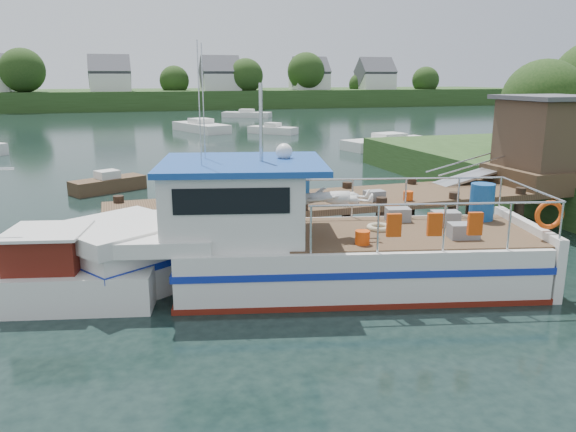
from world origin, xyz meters
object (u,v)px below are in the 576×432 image
object	(u,v)px
work_boat	(17,279)
moored_rowboat	(108,184)
moored_far	(247,114)
lobster_boat	(296,244)
moored_c	(389,143)
moored_d	(201,127)
dock	(485,163)
moored_b	(273,130)

from	to	relation	value
work_boat	moored_rowboat	distance (m)	13.11
work_boat	moored_far	distance (m)	60.83
lobster_boat	moored_far	size ratio (longest dim) A/B	1.92
work_boat	moored_rowboat	size ratio (longest dim) A/B	1.99
lobster_boat	moored_far	distance (m)	59.92
moored_rowboat	moored_c	xyz separation A→B (m)	(19.58, 10.31, 0.06)
moored_far	moored_d	distance (m)	19.49
dock	moored_rowboat	size ratio (longest dim) A/B	4.78
dock	moored_b	world-z (taller)	dock
work_boat	moored_d	size ratio (longest dim) A/B	0.89
moored_rowboat	moored_d	world-z (taller)	moored_d
moored_b	moored_d	world-z (taller)	moored_d
moored_b	moored_c	bearing A→B (deg)	-57.01
moored_far	moored_b	distance (m)	21.62
moored_c	moored_d	bearing A→B (deg)	119.57
dock	work_boat	distance (m)	14.73
lobster_boat	moored_c	xyz separation A→B (m)	(15.12, 24.10, -0.65)
moored_rowboat	moored_d	xyz separation A→B (m)	(8.54, 27.31, 0.10)
dock	moored_b	distance (m)	33.80
lobster_boat	moored_d	world-z (taller)	lobster_boat
lobster_boat	moored_b	distance (m)	38.44
dock	work_boat	bearing A→B (deg)	-169.80
moored_c	moored_d	distance (m)	20.26
moored_b	moored_c	size ratio (longest dim) A/B	0.58
moored_rowboat	moored_far	size ratio (longest dim) A/B	0.54
moored_far	moored_c	size ratio (longest dim) A/B	0.85
moored_rowboat	moored_far	world-z (taller)	moored_far
dock	moored_b	bearing A→B (deg)	86.39
moored_rowboat	dock	bearing A→B (deg)	-38.11
work_boat	moored_rowboat	bearing A→B (deg)	94.10
work_boat	moored_c	world-z (taller)	work_boat
moored_d	work_boat	bearing A→B (deg)	-93.46
lobster_boat	moored_d	size ratio (longest dim) A/B	1.58
moored_rowboat	moored_c	size ratio (longest dim) A/B	0.46
work_boat	moored_c	bearing A→B (deg)	60.13
moored_rowboat	moored_c	bearing A→B (deg)	29.63
moored_far	moored_b	xyz separation A→B (m)	(-2.70, -21.45, -0.01)
moored_far	moored_b	world-z (taller)	moored_far
moored_rowboat	lobster_boat	bearing A→B (deg)	-70.24
dock	moored_rowboat	world-z (taller)	dock
moored_far	moored_d	world-z (taller)	moored_d
moored_rowboat	moored_d	distance (m)	28.61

